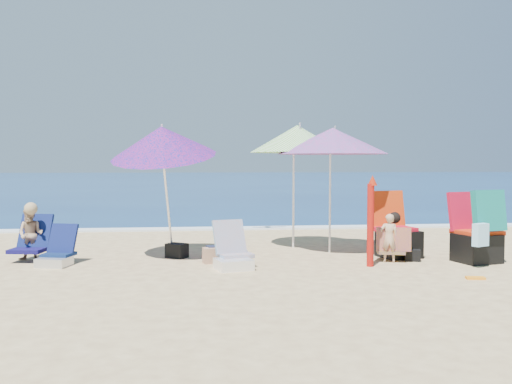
{
  "coord_description": "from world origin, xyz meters",
  "views": [
    {
      "loc": [
        -1.23,
        -7.88,
        1.57
      ],
      "look_at": [
        -0.3,
        1.0,
        1.1
      ],
      "focal_mm": 38.6,
      "sensor_mm": 36.0,
      "label": 1
    }
  ],
  "objects": [
    {
      "name": "orange_item",
      "position": [
        2.49,
        -0.87,
        0.02
      ],
      "size": [
        0.26,
        0.15,
        0.03
      ],
      "color": "orange",
      "rests_on": "ground"
    },
    {
      "name": "camp_chair_right",
      "position": [
        3.14,
        0.31,
        0.42
      ],
      "size": [
        0.79,
        1.06,
        1.16
      ],
      "color": "red",
      "rests_on": "ground"
    },
    {
      "name": "bag_black_a",
      "position": [
        -1.59,
        1.27,
        0.12
      ],
      "size": [
        0.4,
        0.38,
        0.24
      ],
      "color": "black",
      "rests_on": "ground"
    },
    {
      "name": "sea",
      "position": [
        0.0,
        45.0,
        -0.05
      ],
      "size": [
        120.0,
        80.0,
        0.12
      ],
      "color": "navy",
      "rests_on": "ground"
    },
    {
      "name": "bag_tan",
      "position": [
        -1.02,
        0.72,
        0.12
      ],
      "size": [
        0.32,
        0.25,
        0.24
      ],
      "color": "#A57A5E",
      "rests_on": "ground"
    },
    {
      "name": "furled_umbrella",
      "position": [
        1.36,
        0.18,
        0.76
      ],
      "size": [
        0.17,
        0.17,
        1.39
      ],
      "color": "#A8130C",
      "rests_on": "ground"
    },
    {
      "name": "bag_navy_a",
      "position": [
        -0.94,
        0.85,
        0.13
      ],
      "size": [
        0.36,
        0.3,
        0.25
      ],
      "color": "#1A2039",
      "rests_on": "ground"
    },
    {
      "name": "ground",
      "position": [
        0.0,
        0.0,
        0.0
      ],
      "size": [
        120.0,
        120.0,
        0.0
      ],
      "color": "#D8BC84",
      "rests_on": "ground"
    },
    {
      "name": "umbrella_blue",
      "position": [
        -1.81,
        1.13,
        1.92
      ],
      "size": [
        2.17,
        2.21,
        2.34
      ],
      "color": "white",
      "rests_on": "ground"
    },
    {
      "name": "umbrella_turquoise",
      "position": [
        1.1,
        1.53,
        1.95
      ],
      "size": [
        2.36,
        2.36,
        2.22
      ],
      "color": "white",
      "rests_on": "ground"
    },
    {
      "name": "foam",
      "position": [
        0.0,
        5.1,
        0.02
      ],
      "size": [
        120.0,
        0.5,
        0.04
      ],
      "color": "white",
      "rests_on": "ground"
    },
    {
      "name": "person_center",
      "position": [
        1.81,
        0.53,
        0.38
      ],
      "size": [
        0.56,
        0.48,
        0.78
      ],
      "color": "tan",
      "rests_on": "ground"
    },
    {
      "name": "chair_rainbow",
      "position": [
        -0.73,
        0.3,
        0.18
      ],
      "size": [
        0.64,
        0.84,
        0.69
      ],
      "color": "#E97F52",
      "rests_on": "ground"
    },
    {
      "name": "camp_chair_left",
      "position": [
        2.06,
        0.96,
        0.33
      ],
      "size": [
        0.81,
        0.77,
        1.1
      ],
      "color": "red",
      "rests_on": "ground"
    },
    {
      "name": "chair_navy",
      "position": [
        -3.4,
        0.79,
        0.16
      ],
      "size": [
        0.57,
        0.71,
        0.61
      ],
      "color": "#0C1F47",
      "rests_on": "ground"
    },
    {
      "name": "umbrella_striped",
      "position": [
        0.56,
        2.04,
        2.01
      ],
      "size": [
        2.25,
        2.25,
        2.3
      ],
      "color": "white",
      "rests_on": "ground"
    },
    {
      "name": "bag_black_b",
      "position": [
        2.18,
        0.55,
        0.09
      ],
      "size": [
        0.28,
        0.24,
        0.18
      ],
      "color": "black",
      "rests_on": "ground"
    },
    {
      "name": "person_left",
      "position": [
        -3.92,
        1.25,
        0.43
      ],
      "size": [
        0.61,
        0.7,
        0.94
      ],
      "color": "tan",
      "rests_on": "ground"
    }
  ]
}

